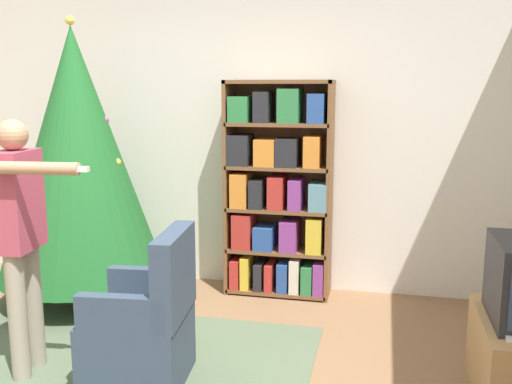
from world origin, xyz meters
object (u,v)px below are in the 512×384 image
(armchair, at_px, (145,330))
(standing_person, at_px, (21,228))
(christmas_tree, at_px, (78,154))
(bookshelf, at_px, (278,193))

(armchair, relative_size, standing_person, 0.60)
(christmas_tree, height_order, armchair, christmas_tree)
(armchair, height_order, standing_person, standing_person)
(christmas_tree, distance_m, standing_person, 1.25)
(christmas_tree, distance_m, armchair, 1.76)
(christmas_tree, xyz_separation_m, standing_person, (0.30, -1.18, -0.29))
(bookshelf, relative_size, armchair, 1.93)
(bookshelf, height_order, christmas_tree, christmas_tree)
(standing_person, bearing_deg, christmas_tree, -171.23)
(standing_person, bearing_deg, armchair, 88.37)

